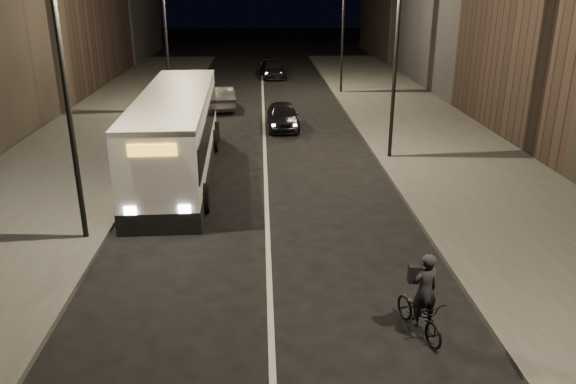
{
  "coord_description": "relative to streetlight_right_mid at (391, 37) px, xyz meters",
  "views": [
    {
      "loc": [
        -0.14,
        -11.99,
        7.49
      ],
      "look_at": [
        0.64,
        4.02,
        1.5
      ],
      "focal_mm": 35.0,
      "sensor_mm": 36.0,
      "label": 1
    }
  ],
  "objects": [
    {
      "name": "streetlight_left_near",
      "position": [
        -10.66,
        -8.0,
        0.0
      ],
      "size": [
        1.2,
        0.44,
        8.12
      ],
      "color": "black",
      "rests_on": "sidewalk_left"
    },
    {
      "name": "sidewalk_right",
      "position": [
        3.17,
        2.0,
        -5.28
      ],
      "size": [
        7.0,
        70.0,
        0.16
      ],
      "primitive_type": "cube",
      "color": "#3A3A37",
      "rests_on": "ground"
    },
    {
      "name": "streetlight_right_mid",
      "position": [
        0.0,
        0.0,
        0.0
      ],
      "size": [
        1.2,
        0.44,
        8.12
      ],
      "color": "black",
      "rests_on": "sidewalk_right"
    },
    {
      "name": "car_mid",
      "position": [
        -7.97,
        11.26,
        -4.65
      ],
      "size": [
        2.08,
        4.47,
        1.42
      ],
      "primitive_type": "imported",
      "rotation": [
        0.0,
        0.0,
        3.28
      ],
      "color": "#313133",
      "rests_on": "ground"
    },
    {
      "name": "ground",
      "position": [
        -5.33,
        -12.0,
        -5.36
      ],
      "size": [
        180.0,
        180.0,
        0.0
      ],
      "primitive_type": "plane",
      "color": "black",
      "rests_on": "ground"
    },
    {
      "name": "sidewalk_left",
      "position": [
        -13.83,
        2.0,
        -5.28
      ],
      "size": [
        7.0,
        70.0,
        0.16
      ],
      "primitive_type": "cube",
      "color": "#3A3A37",
      "rests_on": "ground"
    },
    {
      "name": "car_far",
      "position": [
        -4.43,
        23.63,
        -4.68
      ],
      "size": [
        2.37,
        4.87,
        1.37
      ],
      "primitive_type": "imported",
      "rotation": [
        0.0,
        0.0,
        0.1
      ],
      "color": "black",
      "rests_on": "ground"
    },
    {
      "name": "city_bus",
      "position": [
        -8.93,
        -1.48,
        -3.53
      ],
      "size": [
        3.25,
        12.6,
        3.37
      ],
      "rotation": [
        0.0,
        0.0,
        0.03
      ],
      "color": "white",
      "rests_on": "ground"
    },
    {
      "name": "car_near",
      "position": [
        -4.3,
        6.05,
        -4.66
      ],
      "size": [
        1.73,
        4.14,
        1.4
      ],
      "primitive_type": "imported",
      "rotation": [
        0.0,
        0.0,
        0.02
      ],
      "color": "black",
      "rests_on": "ground"
    },
    {
      "name": "streetlight_left_far",
      "position": [
        -10.66,
        10.0,
        0.0
      ],
      "size": [
        1.2,
        0.44,
        8.12
      ],
      "color": "black",
      "rests_on": "sidewalk_left"
    },
    {
      "name": "cyclist_on_bicycle",
      "position": [
        -1.98,
        -13.33,
        -4.67
      ],
      "size": [
        1.13,
        1.92,
        2.09
      ],
      "rotation": [
        0.0,
        0.0,
        0.3
      ],
      "color": "black",
      "rests_on": "ground"
    },
    {
      "name": "streetlight_right_far",
      "position": [
        0.0,
        16.0,
        0.0
      ],
      "size": [
        1.2,
        0.44,
        8.12
      ],
      "color": "black",
      "rests_on": "sidewalk_right"
    }
  ]
}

